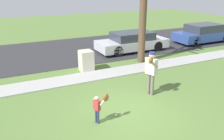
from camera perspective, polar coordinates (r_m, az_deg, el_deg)
The scene contains 10 objects.
ground_plane at distance 11.06m, azimuth -5.16°, elevation -1.89°, with size 48.00×48.00×0.00m, color #567538.
sidewalk_strip at distance 11.14m, azimuth -5.35°, elevation -1.57°, with size 36.00×1.20×0.06m, color #A3A39E.
road_surface at distance 15.70m, azimuth -11.80°, elevation 4.47°, with size 36.00×6.80×0.02m, color #2D2D30.
person_adult at distance 9.10m, azimuth 9.40°, elevation 0.27°, with size 0.65×0.80×1.73m.
person_child at distance 7.35m, azimuth -2.98°, elevation -8.22°, with size 0.51×0.31×0.98m.
baseball at distance 7.95m, azimuth 0.95°, elevation -10.85°, with size 0.07×0.07×0.07m, color white.
utility_cabinet at distance 11.84m, azimuth -6.24°, elevation 2.21°, with size 0.62×0.69×1.03m, color beige.
street_tree_near at distance 12.80m, azimuth 7.55°, elevation 14.54°, with size 1.85×1.89×5.51m.
parked_sedan_silver at distance 15.37m, azimuth 4.89°, elevation 6.84°, with size 4.60×1.80×1.23m.
parked_wagon_blue at distance 18.98m, azimuth 21.15°, elevation 8.24°, with size 4.50×1.80×1.33m.
Camera 1 is at (-3.52, -6.14, 4.12)m, focal length 37.95 mm.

